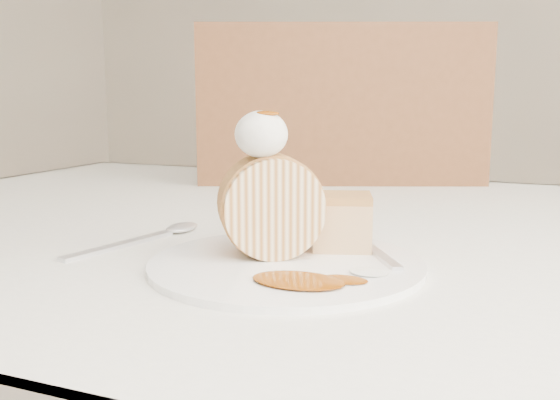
% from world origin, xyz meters
% --- Properties ---
extents(table, '(1.40, 0.90, 0.75)m').
position_xyz_m(table, '(0.00, 0.20, 0.66)').
color(table, beige).
rests_on(table, ground).
extents(chair_far, '(0.62, 0.62, 1.01)m').
position_xyz_m(chair_far, '(-0.15, 0.63, 0.58)').
color(chair_far, brown).
rests_on(chair_far, ground).
extents(plate, '(0.30, 0.30, 0.01)m').
position_xyz_m(plate, '(-0.01, 0.01, 0.75)').
color(plate, white).
rests_on(plate, table).
extents(roulade_slice, '(0.10, 0.09, 0.09)m').
position_xyz_m(roulade_slice, '(-0.03, 0.03, 0.80)').
color(roulade_slice, beige).
rests_on(roulade_slice, plate).
extents(cake_chunk, '(0.07, 0.06, 0.04)m').
position_xyz_m(cake_chunk, '(0.02, 0.07, 0.78)').
color(cake_chunk, '#B07042').
rests_on(cake_chunk, plate).
extents(whipped_cream, '(0.05, 0.05, 0.04)m').
position_xyz_m(whipped_cream, '(-0.03, 0.02, 0.87)').
color(whipped_cream, white).
rests_on(whipped_cream, roulade_slice).
extents(caramel_drizzle, '(0.02, 0.02, 0.01)m').
position_xyz_m(caramel_drizzle, '(-0.03, 0.01, 0.89)').
color(caramel_drizzle, '#743304').
rests_on(caramel_drizzle, whipped_cream).
extents(caramel_pool, '(0.09, 0.07, 0.00)m').
position_xyz_m(caramel_pool, '(0.02, -0.04, 0.76)').
color(caramel_pool, '#743304').
rests_on(caramel_pool, plate).
extents(fork, '(0.09, 0.13, 0.00)m').
position_xyz_m(fork, '(0.06, 0.06, 0.76)').
color(fork, silver).
rests_on(fork, plate).
extents(spoon, '(0.06, 0.17, 0.00)m').
position_xyz_m(spoon, '(-0.19, 0.02, 0.75)').
color(spoon, silver).
rests_on(spoon, table).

